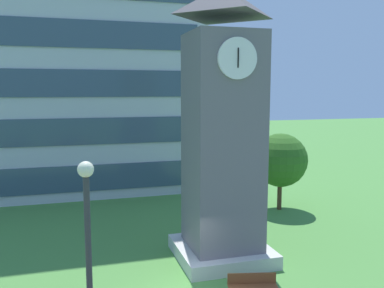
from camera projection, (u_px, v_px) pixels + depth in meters
office_building at (55, 24)px, 32.97m from camera, size 21.03×14.56×25.60m
clock_tower at (223, 140)px, 18.02m from camera, size 4.02×4.02×11.91m
park_bench at (252, 286)px, 15.02m from camera, size 1.86×0.88×0.88m
street_lamp at (89, 262)px, 9.21m from camera, size 0.36×0.36×6.02m
tree_streetside at (280, 160)px, 25.88m from camera, size 3.37×3.37×4.87m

